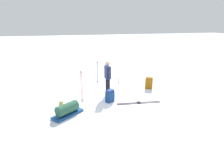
{
  "coord_description": "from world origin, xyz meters",
  "views": [
    {
      "loc": [
        8.05,
        -1.96,
        3.46
      ],
      "look_at": [
        0.0,
        0.0,
        0.7
      ],
      "focal_mm": 30.86,
      "sensor_mm": 36.0,
      "label": 1
    }
  ],
  "objects": [
    {
      "name": "thermos_bottle",
      "position": [
        -2.15,
        0.94,
        0.13
      ],
      "size": [
        0.07,
        0.07,
        0.26
      ],
      "primitive_type": "cylinder",
      "color": "#BAAEC6",
      "rests_on": "ground_plane"
    },
    {
      "name": "backpack_bright",
      "position": [
        -0.87,
        2.22,
        0.3
      ],
      "size": [
        0.41,
        0.45,
        0.61
      ],
      "color": "#95540E",
      "rests_on": "ground_plane"
    },
    {
      "name": "skier_standing",
      "position": [
        -0.4,
        -0.11,
        0.95
      ],
      "size": [
        0.57,
        0.26,
        1.7
      ],
      "color": "black",
      "rests_on": "ground_plane"
    },
    {
      "name": "ground_plane",
      "position": [
        0.0,
        0.0,
        0.0
      ],
      "size": [
        80.0,
        80.0,
        0.0
      ],
      "primitive_type": "plane",
      "color": "white"
    },
    {
      "name": "gear_sled",
      "position": [
        1.23,
        -2.04,
        0.22
      ],
      "size": [
        1.12,
        1.25,
        0.49
      ],
      "color": "navy",
      "rests_on": "ground_plane"
    },
    {
      "name": "ski_poles_planted_near",
      "position": [
        0.06,
        -1.37,
        0.77
      ],
      "size": [
        0.2,
        0.11,
        1.4
      ],
      "color": "maroon",
      "rests_on": "ground_plane"
    },
    {
      "name": "sleeping_mat_rolled",
      "position": [
        0.5,
        -2.3,
        0.09
      ],
      "size": [
        0.56,
        0.2,
        0.18
      ],
      "primitive_type": "cylinder",
      "rotation": [
        0.0,
        1.57,
        6.24
      ],
      "color": "brown",
      "rests_on": "ground_plane"
    },
    {
      "name": "ski_poles_planted_far",
      "position": [
        -2.47,
        -0.26,
        0.69
      ],
      "size": [
        0.17,
        0.1,
        1.24
      ],
      "color": "black",
      "rests_on": "ground_plane"
    },
    {
      "name": "ski_pair_near",
      "position": [
        0.81,
        1.01,
        0.01
      ],
      "size": [
        0.33,
        1.95,
        0.05
      ],
      "color": "black",
      "rests_on": "ground_plane"
    },
    {
      "name": "backpack_large_dark",
      "position": [
        0.37,
        -0.18,
        0.28
      ],
      "size": [
        0.4,
        0.43,
        0.57
      ],
      "color": "navy",
      "rests_on": "ground_plane"
    }
  ]
}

